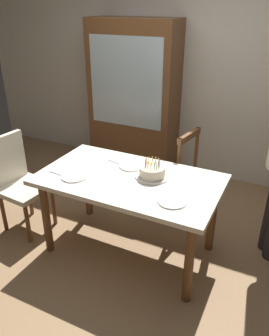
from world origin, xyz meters
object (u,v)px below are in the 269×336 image
object	(u,v)px
birthday_cake	(152,172)
plate_far_side	(131,166)
chair_upholstered	(18,179)
china_cabinet	(134,99)
plate_near_guest	(172,201)
chair_spindle_back	(171,174)
plate_near_celebrant	(74,176)
dining_table	(129,188)

from	to	relation	value
birthday_cake	plate_far_side	world-z (taller)	birthday_cake
birthday_cake	chair_upholstered	size ratio (longest dim) A/B	0.29
plate_far_side	chair_upholstered	size ratio (longest dim) A/B	0.23
chair_upholstered	china_cabinet	bearing A→B (deg)	76.11
plate_near_guest	chair_upholstered	world-z (taller)	chair_upholstered
chair_spindle_back	plate_far_side	bearing A→B (deg)	-108.51
china_cabinet	plate_near_guest	bearing A→B (deg)	-56.04
plate_near_guest	birthday_cake	bearing A→B (deg)	135.17
chair_upholstered	china_cabinet	size ratio (longest dim) A/B	0.50
plate_near_guest	chair_spindle_back	xyz separation A→B (m)	(-0.34, 0.94, -0.30)
plate_near_celebrant	china_cabinet	size ratio (longest dim) A/B	0.12
plate_far_side	chair_spindle_back	xyz separation A→B (m)	(0.18, 0.55, -0.30)
dining_table	chair_spindle_back	world-z (taller)	chair_spindle_back
plate_near_guest	plate_far_side	bearing A→B (deg)	143.72
plate_near_guest	chair_spindle_back	bearing A→B (deg)	110.10
plate_near_celebrant	chair_spindle_back	distance (m)	1.12
chair_spindle_back	chair_upholstered	world-z (taller)	same
china_cabinet	dining_table	bearing A→B (deg)	-64.98
plate_far_side	chair_upholstered	xyz separation A→B (m)	(-1.07, -0.32, -0.23)
chair_spindle_back	chair_upholstered	bearing A→B (deg)	-145.08
chair_upholstered	dining_table	bearing A→B (deg)	6.44
birthday_cake	china_cabinet	world-z (taller)	china_cabinet
chair_spindle_back	chair_upholstered	distance (m)	1.53
plate_near_guest	china_cabinet	xyz separation A→B (m)	(-1.18, 1.75, 0.19)
plate_near_guest	plate_near_celebrant	bearing A→B (deg)	180.00
chair_spindle_back	birthday_cake	bearing A→B (deg)	-84.79
birthday_cake	plate_far_side	size ratio (longest dim) A/B	1.27
china_cabinet	plate_far_side	bearing A→B (deg)	-64.47
plate_far_side	plate_near_guest	size ratio (longest dim) A/B	1.00
plate_far_side	china_cabinet	xyz separation A→B (m)	(-0.65, 1.36, 0.19)
dining_table	plate_far_side	size ratio (longest dim) A/B	6.86
chair_upholstered	plate_far_side	bearing A→B (deg)	16.82
plate_far_side	chair_upholstered	world-z (taller)	chair_upholstered
plate_near_celebrant	plate_near_guest	size ratio (longest dim) A/B	1.00
plate_near_celebrant	chair_spindle_back	bearing A→B (deg)	60.83
plate_near_guest	chair_upholstered	size ratio (longest dim) A/B	0.23
chair_upholstered	china_cabinet	distance (m)	1.79
plate_far_side	plate_near_guest	xyz separation A→B (m)	(0.53, -0.39, 0.00)
plate_far_side	birthday_cake	bearing A→B (deg)	-23.38
chair_spindle_back	china_cabinet	distance (m)	1.27
birthday_cake	chair_spindle_back	distance (m)	0.74
plate_near_guest	china_cabinet	distance (m)	2.12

